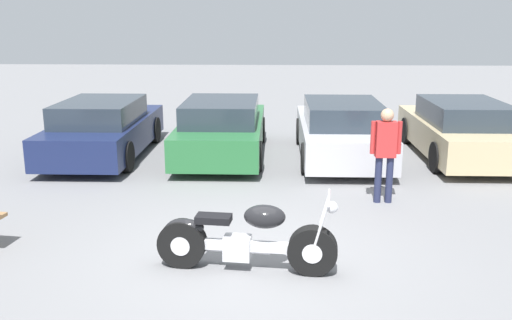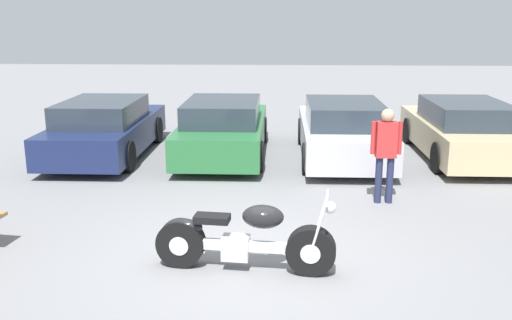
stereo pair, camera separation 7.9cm
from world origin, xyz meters
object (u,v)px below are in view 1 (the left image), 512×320
(parked_car_silver, at_px, (341,131))
(motorcycle, at_px, (245,239))
(parked_car_green, at_px, (222,129))
(person_standing, at_px, (385,148))
(parked_car_navy, at_px, (104,129))
(parked_car_champagne, at_px, (460,130))

(parked_car_silver, bearing_deg, motorcycle, -107.38)
(parked_car_green, height_order, person_standing, person_standing)
(parked_car_navy, xyz_separation_m, parked_car_champagne, (8.03, 0.17, 0.00))
(motorcycle, bearing_deg, parked_car_silver, 72.62)
(parked_car_silver, bearing_deg, parked_car_champagne, 3.56)
(parked_car_silver, height_order, person_standing, person_standing)
(motorcycle, distance_m, parked_car_navy, 6.85)
(parked_car_silver, relative_size, person_standing, 2.75)
(person_standing, bearing_deg, parked_car_silver, 97.15)
(parked_car_champagne, bearing_deg, parked_car_silver, -176.44)
(motorcycle, xyz_separation_m, parked_car_green, (-0.84, 5.99, 0.22))
(motorcycle, xyz_separation_m, person_standing, (2.23, 2.76, 0.56))
(motorcycle, height_order, parked_car_champagne, parked_car_champagne)
(parked_car_green, distance_m, parked_car_silver, 2.68)
(parked_car_green, height_order, parked_car_silver, same)
(parked_car_navy, bearing_deg, parked_car_green, 2.50)
(parked_car_green, xyz_separation_m, parked_car_silver, (2.68, -0.12, 0.00))
(motorcycle, relative_size, parked_car_champagne, 0.51)
(parked_car_navy, relative_size, person_standing, 2.75)
(parked_car_green, bearing_deg, motorcycle, -82.05)
(motorcycle, bearing_deg, parked_car_navy, 120.88)
(motorcycle, bearing_deg, parked_car_green, 97.95)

